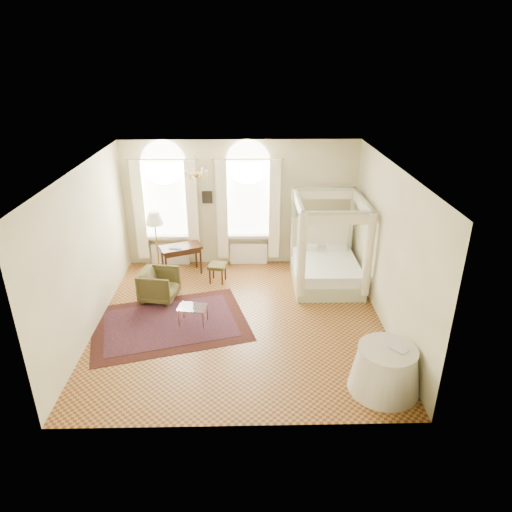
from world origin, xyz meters
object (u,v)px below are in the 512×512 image
(coffee_table, at_px, (193,308))
(stool, at_px, (217,267))
(nightstand, at_px, (342,256))
(armchair, at_px, (159,285))
(canopy_bed, at_px, (326,265))
(floor_lamp, at_px, (155,221))
(side_table, at_px, (385,369))
(writing_desk, at_px, (181,250))

(coffee_table, bearing_deg, stool, 78.00)
(stool, bearing_deg, nightstand, 14.72)
(nightstand, bearing_deg, armchair, -159.43)
(canopy_bed, height_order, floor_lamp, canopy_bed)
(coffee_table, bearing_deg, side_table, -31.49)
(floor_lamp, relative_size, side_table, 1.42)
(canopy_bed, bearing_deg, side_table, -84.65)
(writing_desk, xyz_separation_m, side_table, (3.98, -4.52, -0.25))
(armchair, distance_m, side_table, 5.37)
(canopy_bed, xyz_separation_m, coffee_table, (-3.08, -1.78, -0.13))
(canopy_bed, xyz_separation_m, writing_desk, (-3.62, 0.63, 0.16))
(armchair, height_order, coffee_table, armchair)
(nightstand, xyz_separation_m, side_table, (-0.24, -4.89, 0.12))
(writing_desk, xyz_separation_m, coffee_table, (0.54, -2.41, -0.28))
(nightstand, relative_size, side_table, 0.46)
(coffee_table, xyz_separation_m, floor_lamp, (-1.12, 2.36, 1.08))
(armchair, bearing_deg, side_table, -115.96)
(nightstand, height_order, side_table, side_table)
(floor_lamp, bearing_deg, writing_desk, 4.62)
(canopy_bed, relative_size, nightstand, 3.94)
(armchair, xyz_separation_m, floor_lamp, (-0.24, 1.29, 1.09))
(writing_desk, bearing_deg, coffee_table, -77.41)
(stool, bearing_deg, armchair, -146.54)
(coffee_table, bearing_deg, armchair, 129.43)
(side_table, bearing_deg, nightstand, 87.18)
(canopy_bed, xyz_separation_m, side_table, (0.36, -3.89, -0.10))
(stool, bearing_deg, writing_desk, 152.92)
(canopy_bed, xyz_separation_m, floor_lamp, (-4.20, 0.59, 0.95))
(stool, bearing_deg, floor_lamp, 164.05)
(stool, height_order, side_table, side_table)
(nightstand, relative_size, stool, 1.12)
(stool, relative_size, side_table, 0.41)
(stool, xyz_separation_m, floor_lamp, (-1.53, 0.44, 1.05))
(writing_desk, height_order, floor_lamp, floor_lamp)
(writing_desk, relative_size, stool, 2.31)
(armchair, xyz_separation_m, side_table, (4.32, -3.18, 0.04))
(nightstand, relative_size, floor_lamp, 0.33)
(side_table, bearing_deg, canopy_bed, 95.35)
(nightstand, distance_m, writing_desk, 4.26)
(nightstand, xyz_separation_m, coffee_table, (-3.68, -2.79, 0.09))
(stool, xyz_separation_m, coffee_table, (-0.41, -1.92, -0.03))
(writing_desk, relative_size, side_table, 0.96)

